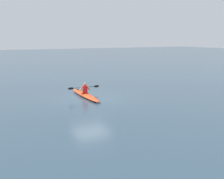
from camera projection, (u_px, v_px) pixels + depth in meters
The scene contains 3 objects.
ground_plane at pixel (91, 98), 18.29m from camera, with size 160.00×160.00×0.00m, color #283D4C.
kayak at pixel (85, 95), 18.62m from camera, with size 0.61×4.73×0.26m.
kayaker at pixel (85, 89), 18.49m from camera, with size 2.31×0.40×0.74m.
Camera 1 is at (6.93, 16.51, 4.04)m, focal length 43.06 mm.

